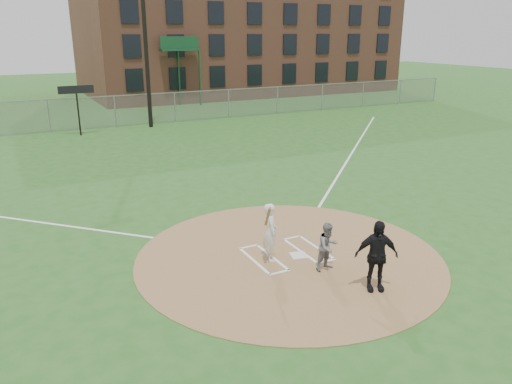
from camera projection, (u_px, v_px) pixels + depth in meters
name	position (u px, v px, depth m)	size (l,w,h in m)	color
ground	(289.00, 257.00, 13.77)	(140.00, 140.00, 0.00)	#26571D
dirt_circle	(289.00, 256.00, 13.76)	(8.40, 8.40, 0.02)	#9B7549
home_plate	(299.00, 255.00, 13.75)	(0.45, 0.45, 0.03)	silver
foul_line_first	(351.00, 154.00, 25.28)	(0.10, 24.00, 0.01)	white
catcher	(328.00, 247.00, 12.81)	(0.62, 0.48, 1.27)	slate
umpire	(376.00, 256.00, 11.73)	(1.03, 0.43, 1.76)	black
batters_boxes	(286.00, 254.00, 13.89)	(2.08, 1.88, 0.01)	white
batter_at_plate	(270.00, 232.00, 13.30)	(0.69, 1.03, 1.78)	white
outfield_fence	(115.00, 111.00, 32.11)	(56.08, 0.08, 2.03)	slate
brick_warehouse	(236.00, 15.00, 50.56)	(30.00, 17.17, 15.00)	#92543F
light_pole	(144.00, 20.00, 30.41)	(1.20, 0.30, 12.22)	black
scoreboard_sign	(77.00, 95.00, 29.08)	(2.00, 0.10, 2.93)	black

